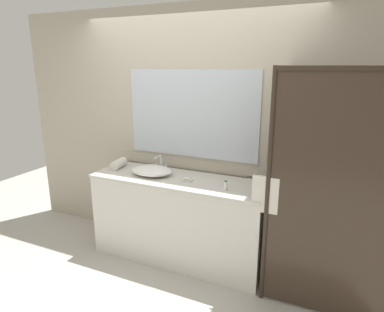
{
  "coord_description": "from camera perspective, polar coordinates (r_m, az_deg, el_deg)",
  "views": [
    {
      "loc": [
        1.43,
        -2.83,
        2.0
      ],
      "look_at": [
        0.15,
        0.0,
        1.15
      ],
      "focal_mm": 31.09,
      "sensor_mm": 36.0,
      "label": 1
    }
  ],
  "objects": [
    {
      "name": "shower_enclosure",
      "position": [
        2.82,
        19.76,
        -5.83
      ],
      "size": [
        1.2,
        0.59,
        2.0
      ],
      "color": "#2D2319",
      "rests_on": "ground_plane"
    },
    {
      "name": "rolled_towel_near_edge",
      "position": [
        3.76,
        -12.45,
        -1.3
      ],
      "size": [
        0.13,
        0.24,
        0.1
      ],
      "primitive_type": "cylinder",
      "rotation": [
        1.57,
        0.0,
        0.14
      ],
      "color": "silver",
      "rests_on": "vanity_cabinet"
    },
    {
      "name": "soap_dish",
      "position": [
        3.27,
        -0.89,
        -4.07
      ],
      "size": [
        0.1,
        0.07,
        0.04
      ],
      "color": "silver",
      "rests_on": "vanity_cabinet"
    },
    {
      "name": "ground_plane",
      "position": [
        3.75,
        -2.18,
        -16.96
      ],
      "size": [
        8.0,
        8.0,
        0.0
      ],
      "primitive_type": "plane",
      "color": "#B7B2A8"
    },
    {
      "name": "amenity_bottle_shampoo",
      "position": [
        3.28,
        11.02,
        -3.73
      ],
      "size": [
        0.03,
        0.03,
        0.1
      ],
      "color": "#4C7056",
      "rests_on": "vanity_cabinet"
    },
    {
      "name": "vanity_cabinet",
      "position": [
        3.54,
        -2.19,
        -10.69
      ],
      "size": [
        1.8,
        0.58,
        0.9
      ],
      "color": "silver",
      "rests_on": "ground_plane"
    },
    {
      "name": "sink_basin",
      "position": [
        3.48,
        -6.93,
        -2.47
      ],
      "size": [
        0.44,
        0.33,
        0.09
      ],
      "primitive_type": "ellipsoid",
      "color": "white",
      "rests_on": "vanity_cabinet"
    },
    {
      "name": "wall_back_with_mirror",
      "position": [
        3.55,
        0.09,
        4.0
      ],
      "size": [
        4.4,
        0.06,
        2.6
      ],
      "color": "#B2A893",
      "rests_on": "ground_plane"
    },
    {
      "name": "amenity_bottle_body_wash",
      "position": [
        3.05,
        5.78,
        -5.06
      ],
      "size": [
        0.03,
        0.03,
        0.09
      ],
      "color": "white",
      "rests_on": "vanity_cabinet"
    },
    {
      "name": "faucet",
      "position": [
        3.63,
        -5.42,
        -1.51
      ],
      "size": [
        0.17,
        0.14,
        0.17
      ],
      "color": "silver",
      "rests_on": "vanity_cabinet"
    }
  ]
}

